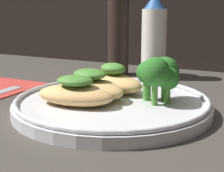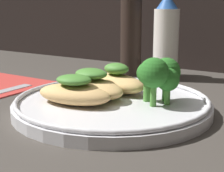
{
  "view_description": "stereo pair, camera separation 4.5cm",
  "coord_description": "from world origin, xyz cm",
  "px_view_note": "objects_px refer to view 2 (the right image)",
  "views": [
    {
      "loc": [
        19.71,
        -38.95,
        13.71
      ],
      "look_at": [
        0.0,
        0.0,
        3.4
      ],
      "focal_mm": 55.0,
      "sensor_mm": 36.0,
      "label": 1
    },
    {
      "loc": [
        23.6,
        -36.72,
        13.71
      ],
      "look_at": [
        0.0,
        0.0,
        3.4
      ],
      "focal_mm": 55.0,
      "sensor_mm": 36.0,
      "label": 2
    }
  ],
  "objects_px": {
    "sauce_bottle": "(166,39)",
    "plate": "(112,104)",
    "broccoli_bunch": "(159,75)",
    "pepper_grinder": "(131,32)"
  },
  "relations": [
    {
      "from": "sauce_bottle",
      "to": "plate",
      "type": "bearing_deg",
      "value": -83.61
    },
    {
      "from": "broccoli_bunch",
      "to": "sauce_bottle",
      "type": "bearing_deg",
      "value": 111.99
    },
    {
      "from": "sauce_bottle",
      "to": "pepper_grinder",
      "type": "xyz_separation_m",
      "value": [
        -0.07,
        -0.0,
        0.01
      ]
    },
    {
      "from": "plate",
      "to": "pepper_grinder",
      "type": "height_order",
      "value": "pepper_grinder"
    },
    {
      "from": "pepper_grinder",
      "to": "broccoli_bunch",
      "type": "bearing_deg",
      "value": -52.26
    },
    {
      "from": "plate",
      "to": "pepper_grinder",
      "type": "xyz_separation_m",
      "value": [
        -0.1,
        0.22,
        0.08
      ]
    },
    {
      "from": "plate",
      "to": "sauce_bottle",
      "type": "relative_size",
      "value": 1.64
    },
    {
      "from": "broccoli_bunch",
      "to": "sauce_bottle",
      "type": "relative_size",
      "value": 0.43
    },
    {
      "from": "plate",
      "to": "sauce_bottle",
      "type": "bearing_deg",
      "value": 96.39
    },
    {
      "from": "plate",
      "to": "broccoli_bunch",
      "type": "xyz_separation_m",
      "value": [
        0.06,
        0.02,
        0.04
      ]
    }
  ]
}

